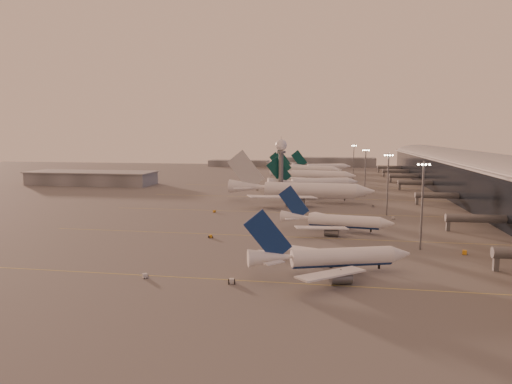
# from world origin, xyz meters

# --- Properties ---
(ground) EXTENTS (700.00, 700.00, 0.00)m
(ground) POSITION_xyz_m (0.00, 0.00, 0.00)
(ground) COLOR #535050
(ground) RESTS_ON ground
(taxiway_markings) EXTENTS (180.00, 185.25, 0.02)m
(taxiway_markings) POSITION_xyz_m (30.00, 56.00, 0.01)
(taxiway_markings) COLOR gold
(taxiway_markings) RESTS_ON ground
(terminal) EXTENTS (57.00, 362.00, 23.04)m
(terminal) POSITION_xyz_m (107.88, 110.09, 10.52)
(terminal) COLOR black
(terminal) RESTS_ON ground
(hangar) EXTENTS (82.00, 27.00, 8.50)m
(hangar) POSITION_xyz_m (-120.00, 140.00, 4.32)
(hangar) COLOR slate
(hangar) RESTS_ON ground
(radar_tower) EXTENTS (6.40, 6.40, 31.10)m
(radar_tower) POSITION_xyz_m (5.00, 120.00, 20.95)
(radar_tower) COLOR slate
(radar_tower) RESTS_ON ground
(mast_a) EXTENTS (3.60, 0.56, 25.00)m
(mast_a) POSITION_xyz_m (58.00, 0.00, 13.74)
(mast_a) COLOR slate
(mast_a) RESTS_ON ground
(mast_b) EXTENTS (3.60, 0.56, 25.00)m
(mast_b) POSITION_xyz_m (55.00, 55.00, 13.74)
(mast_b) COLOR slate
(mast_b) RESTS_ON ground
(mast_c) EXTENTS (3.60, 0.56, 25.00)m
(mast_c) POSITION_xyz_m (50.00, 110.00, 13.74)
(mast_c) COLOR slate
(mast_c) RESTS_ON ground
(mast_d) EXTENTS (3.60, 0.56, 25.00)m
(mast_d) POSITION_xyz_m (48.00, 200.00, 13.74)
(mast_d) COLOR slate
(mast_d) RESTS_ON ground
(distant_horizon) EXTENTS (165.00, 37.50, 9.00)m
(distant_horizon) POSITION_xyz_m (2.62, 325.14, 3.89)
(distant_horizon) COLOR slate
(distant_horizon) RESTS_ON ground
(narrowbody_near) EXTENTS (38.88, 30.52, 15.73)m
(narrowbody_near) POSITION_xyz_m (33.14, -26.45, 3.18)
(narrowbody_near) COLOR white
(narrowbody_near) RESTS_ON ground
(narrowbody_mid) EXTENTS (38.51, 30.54, 15.10)m
(narrowbody_mid) POSITION_xyz_m (34.55, 20.50, 3.06)
(narrowbody_mid) COLOR white
(narrowbody_mid) RESTS_ON ground
(widebody_white) EXTENTS (70.62, 56.50, 24.83)m
(widebody_white) POSITION_xyz_m (18.34, 84.88, 4.30)
(widebody_white) COLOR white
(widebody_white) RESTS_ON ground
(greentail_a) EXTENTS (52.22, 41.47, 19.72)m
(greentail_a) POSITION_xyz_m (23.02, 129.24, 3.48)
(greentail_a) COLOR white
(greentail_a) RESTS_ON ground
(greentail_b) EXTENTS (59.02, 47.21, 21.66)m
(greentail_b) POSITION_xyz_m (20.04, 175.19, 3.83)
(greentail_b) COLOR white
(greentail_b) RESTS_ON ground
(greentail_c) EXTENTS (55.68, 44.31, 20.82)m
(greentail_c) POSITION_xyz_m (13.46, 227.10, 3.68)
(greentail_c) COLOR white
(greentail_c) RESTS_ON ground
(greentail_d) EXTENTS (50.98, 40.58, 19.04)m
(greentail_d) POSITION_xyz_m (24.39, 261.30, 3.36)
(greentail_d) COLOR white
(greentail_d) RESTS_ON ground
(gsv_truck_a) EXTENTS (5.36, 5.00, 2.19)m
(gsv_truck_a) POSITION_xyz_m (-8.04, -36.74, 1.11)
(gsv_truck_a) COLOR silver
(gsv_truck_a) RESTS_ON ground
(gsv_tug_near) EXTENTS (2.92, 3.96, 1.01)m
(gsv_tug_near) POSITION_xyz_m (11.86, -37.43, 0.52)
(gsv_tug_near) COLOR silver
(gsv_tug_near) RESTS_ON ground
(gsv_catering_a) EXTENTS (6.05, 3.90, 4.58)m
(gsv_catering_a) POSITION_xyz_m (69.17, -3.45, 2.29)
(gsv_catering_a) COLOR orange
(gsv_catering_a) RESTS_ON ground
(gsv_tug_mid) EXTENTS (3.08, 3.55, 0.87)m
(gsv_tug_mid) POSITION_xyz_m (-4.29, 4.61, 0.45)
(gsv_tug_mid) COLOR orange
(gsv_tug_mid) RESTS_ON ground
(gsv_truck_b) EXTENTS (5.15, 2.10, 2.05)m
(gsv_truck_b) POSITION_xyz_m (56.78, 46.30, 1.04)
(gsv_truck_b) COLOR silver
(gsv_truck_b) RESTS_ON ground
(gsv_truck_c) EXTENTS (4.98, 4.65, 2.03)m
(gsv_truck_c) POSITION_xyz_m (-14.72, 50.31, 1.04)
(gsv_truck_c) COLOR orange
(gsv_truck_c) RESTS_ON ground
(gsv_catering_b) EXTENTS (4.90, 2.53, 3.92)m
(gsv_catering_b) POSITION_xyz_m (51.67, 75.83, 1.96)
(gsv_catering_b) COLOR slate
(gsv_catering_b) RESTS_ON ground
(gsv_tug_far) EXTENTS (3.64, 3.50, 0.91)m
(gsv_tug_far) POSITION_xyz_m (15.78, 108.99, 0.47)
(gsv_tug_far) COLOR silver
(gsv_tug_far) RESTS_ON ground
(gsv_truck_d) EXTENTS (3.29, 4.94, 1.88)m
(gsv_truck_d) POSITION_xyz_m (-9.13, 126.41, 0.96)
(gsv_truck_d) COLOR slate
(gsv_truck_d) RESTS_ON ground
(gsv_tug_hangar) EXTENTS (3.16, 2.03, 0.87)m
(gsv_tug_hangar) POSITION_xyz_m (36.75, 151.99, 0.45)
(gsv_tug_hangar) COLOR orange
(gsv_tug_hangar) RESTS_ON ground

